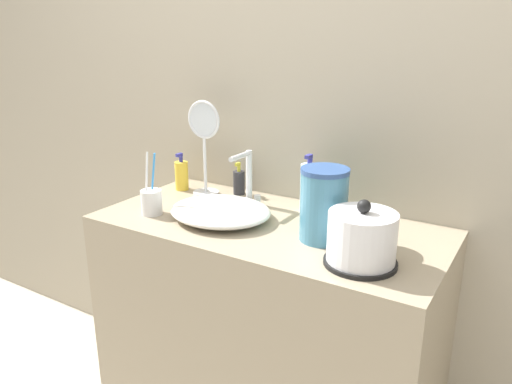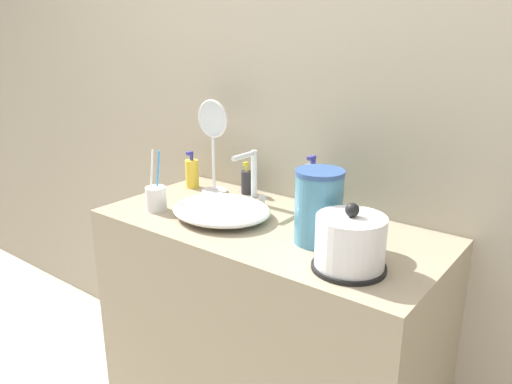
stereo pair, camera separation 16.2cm
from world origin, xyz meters
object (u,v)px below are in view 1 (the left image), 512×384
object	(u,v)px
electric_kettle	(362,241)
lotion_bottle	(309,188)
hand_cream_bottle	(239,182)
shampoo_bottle	(313,196)
water_pitcher	(324,204)
mouthwash_bottle	(182,175)
toothbrush_cup	(151,201)
faucet	(248,176)
vanity_mirror	(204,140)

from	to	relation	value
electric_kettle	lotion_bottle	xyz separation A→B (m)	(-0.30, 0.30, 0.02)
hand_cream_bottle	shampoo_bottle	bearing A→B (deg)	-20.18
electric_kettle	water_pitcher	xyz separation A→B (m)	(-0.16, 0.10, 0.04)
shampoo_bottle	mouthwash_bottle	xyz separation A→B (m)	(-0.60, 0.07, -0.04)
mouthwash_bottle	water_pitcher	xyz separation A→B (m)	(0.68, -0.17, 0.05)
toothbrush_cup	electric_kettle	bearing A→B (deg)	-0.07
mouthwash_bottle	water_pitcher	world-z (taller)	water_pitcher
faucet	water_pitcher	xyz separation A→B (m)	(0.36, -0.15, 0.00)
lotion_bottle	vanity_mirror	world-z (taller)	vanity_mirror
water_pitcher	electric_kettle	bearing A→B (deg)	-33.37
shampoo_bottle	hand_cream_bottle	bearing A→B (deg)	159.82
faucet	hand_cream_bottle	distance (m)	0.15
toothbrush_cup	mouthwash_bottle	size ratio (longest dim) A/B	1.45
toothbrush_cup	water_pitcher	distance (m)	0.60
vanity_mirror	water_pitcher	world-z (taller)	vanity_mirror
water_pitcher	shampoo_bottle	bearing A→B (deg)	128.87
lotion_bottle	mouthwash_bottle	xyz separation A→B (m)	(-0.54, -0.03, -0.03)
electric_kettle	hand_cream_bottle	bearing A→B (deg)	150.86
hand_cream_bottle	water_pitcher	world-z (taller)	water_pitcher
toothbrush_cup	shampoo_bottle	size ratio (longest dim) A/B	1.10
faucet	electric_kettle	xyz separation A→B (m)	(0.51, -0.25, -0.04)
faucet	water_pitcher	distance (m)	0.39
lotion_bottle	hand_cream_bottle	world-z (taller)	lotion_bottle
shampoo_bottle	hand_cream_bottle	xyz separation A→B (m)	(-0.38, 0.14, -0.05)
lotion_bottle	mouthwash_bottle	world-z (taller)	lotion_bottle
lotion_bottle	vanity_mirror	size ratio (longest dim) A/B	0.57
electric_kettle	lotion_bottle	world-z (taller)	lotion_bottle
faucet	electric_kettle	size ratio (longest dim) A/B	1.01
electric_kettle	vanity_mirror	size ratio (longest dim) A/B	0.55
vanity_mirror	shampoo_bottle	bearing A→B (deg)	-8.35
faucet	mouthwash_bottle	xyz separation A→B (m)	(-0.33, 0.02, -0.05)
vanity_mirror	water_pitcher	bearing A→B (deg)	-16.90
faucet	mouthwash_bottle	world-z (taller)	faucet
electric_kettle	toothbrush_cup	xyz separation A→B (m)	(-0.75, 0.00, -0.02)
lotion_bottle	hand_cream_bottle	xyz separation A→B (m)	(-0.32, 0.04, -0.04)
vanity_mirror	water_pitcher	size ratio (longest dim) A/B	1.62
shampoo_bottle	hand_cream_bottle	size ratio (longest dim) A/B	1.55
electric_kettle	hand_cream_bottle	distance (m)	0.71
shampoo_bottle	mouthwash_bottle	world-z (taller)	shampoo_bottle
shampoo_bottle	faucet	bearing A→B (deg)	170.73
mouthwash_bottle	water_pitcher	size ratio (longest dim) A/B	0.67
hand_cream_bottle	toothbrush_cup	bearing A→B (deg)	-111.20
lotion_bottle	water_pitcher	bearing A→B (deg)	-54.38
hand_cream_bottle	water_pitcher	bearing A→B (deg)	-27.60
electric_kettle	faucet	bearing A→B (deg)	154.09
electric_kettle	toothbrush_cup	distance (m)	0.75
lotion_bottle	shampoo_bottle	bearing A→B (deg)	-57.98
shampoo_bottle	water_pitcher	xyz separation A→B (m)	(0.08, -0.10, 0.02)
faucet	shampoo_bottle	distance (m)	0.28
lotion_bottle	vanity_mirror	bearing A→B (deg)	-176.24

